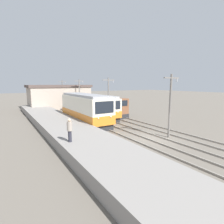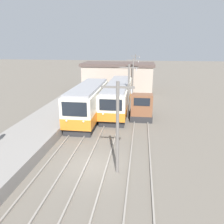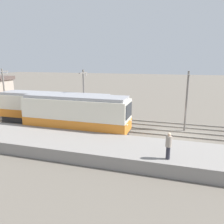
{
  "view_description": "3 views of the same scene",
  "coord_description": "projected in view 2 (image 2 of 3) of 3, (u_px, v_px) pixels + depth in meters",
  "views": [
    {
      "loc": [
        -11.81,
        -11.38,
        5.17
      ],
      "look_at": [
        1.05,
        8.63,
        1.31
      ],
      "focal_mm": 28.0,
      "sensor_mm": 36.0,
      "label": 1
    },
    {
      "loc": [
        3.04,
        -13.08,
        8.14
      ],
      "look_at": [
        0.2,
        8.07,
        1.43
      ],
      "focal_mm": 35.0,
      "sensor_mm": 36.0,
      "label": 2
    },
    {
      "loc": [
        -21.0,
        0.36,
        7.0
      ],
      "look_at": [
        1.22,
        7.1,
        1.55
      ],
      "focal_mm": 35.0,
      "sensor_mm": 36.0,
      "label": 3
    }
  ],
  "objects": [
    {
      "name": "catenary_mast_distant",
      "position": [
        135.0,
        68.0,
        45.08
      ],
      "size": [
        2.0,
        0.2,
        6.06
      ],
      "color": "slate",
      "rests_on": "ground"
    },
    {
      "name": "commuter_train_left",
      "position": [
        89.0,
        104.0,
        23.97
      ],
      "size": [
        2.84,
        10.33,
        3.86
      ],
      "color": "#28282B",
      "rests_on": "ground"
    },
    {
      "name": "platform_left",
      "position": [
        9.0,
        154.0,
        15.85
      ],
      "size": [
        4.5,
        54.0,
        0.93
      ],
      "primitive_type": "cube",
      "color": "gray",
      "rests_on": "ground"
    },
    {
      "name": "track_center",
      "position": [
        97.0,
        165.0,
        15.15
      ],
      "size": [
        1.54,
        60.0,
        0.14
      ],
      "color": "gray",
      "rests_on": "ground"
    },
    {
      "name": "station_building",
      "position": [
        118.0,
        77.0,
        39.17
      ],
      "size": [
        12.6,
        6.3,
        4.93
      ],
      "color": "#AD9E8E",
      "rests_on": "ground"
    },
    {
      "name": "ground_plane",
      "position": [
        94.0,
        166.0,
        15.2
      ],
      "size": [
        200.0,
        200.0,
        0.0
      ],
      "primitive_type": "plane",
      "color": "#665E54"
    },
    {
      "name": "track_left",
      "position": [
        58.0,
        162.0,
        15.51
      ],
      "size": [
        1.54,
        60.0,
        0.14
      ],
      "color": "gray",
      "rests_on": "ground"
    },
    {
      "name": "catenary_mast_near",
      "position": [
        118.0,
        125.0,
        13.46
      ],
      "size": [
        2.0,
        0.2,
        6.06
      ],
      "color": "slate",
      "rests_on": "ground"
    },
    {
      "name": "catenary_mast_mid",
      "position": [
        129.0,
        89.0,
        24.0
      ],
      "size": [
        2.0,
        0.2,
        6.06
      ],
      "color": "slate",
      "rests_on": "ground"
    },
    {
      "name": "commuter_train_center",
      "position": [
        118.0,
        97.0,
        27.57
      ],
      "size": [
        2.84,
        13.24,
        3.5
      ],
      "color": "#28282B",
      "rests_on": "ground"
    },
    {
      "name": "track_right",
      "position": [
        140.0,
        168.0,
        14.77
      ],
      "size": [
        1.54,
        60.0,
        0.14
      ],
      "color": "gray",
      "rests_on": "ground"
    },
    {
      "name": "catenary_mast_far",
      "position": [
        133.0,
        75.0,
        34.54
      ],
      "size": [
        2.0,
        0.2,
        6.06
      ],
      "color": "slate",
      "rests_on": "ground"
    },
    {
      "name": "shunting_locomotive",
      "position": [
        142.0,
        107.0,
        24.91
      ],
      "size": [
        2.4,
        4.62,
        3.0
      ],
      "color": "#28282B",
      "rests_on": "ground"
    }
  ]
}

